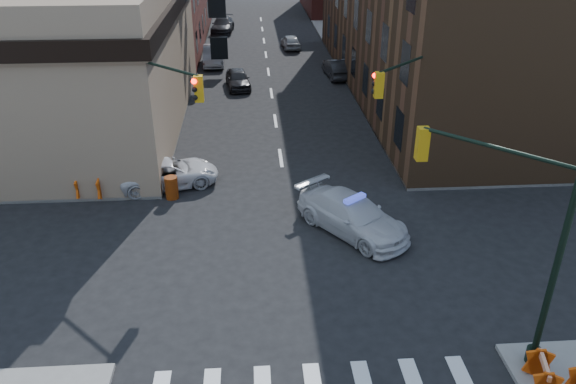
{
  "coord_description": "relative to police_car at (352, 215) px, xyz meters",
  "views": [
    {
      "loc": [
        -1.59,
        -18.7,
        12.72
      ],
      "look_at": [
        -0.18,
        1.59,
        2.2
      ],
      "focal_mm": 35.0,
      "sensor_mm": 36.0,
      "label": 1
    }
  ],
  "objects": [
    {
      "name": "ground",
      "position": [
        -2.62,
        -1.95,
        -0.79
      ],
      "size": [
        140.0,
        140.0,
        0.0
      ],
      "primitive_type": "plane",
      "color": "black",
      "rests_on": "ground"
    },
    {
      "name": "sidewalk_nw",
      "position": [
        -25.62,
        30.8,
        -0.72
      ],
      "size": [
        34.0,
        54.5,
        0.15
      ],
      "primitive_type": "cube",
      "color": "gray",
      "rests_on": "ground"
    },
    {
      "name": "sidewalk_ne",
      "position": [
        20.38,
        30.8,
        -0.72
      ],
      "size": [
        34.0,
        54.5,
        0.15
      ],
      "primitive_type": "cube",
      "color": "gray",
      "rests_on": "ground"
    },
    {
      "name": "signal_pole_se",
      "position": [
        3.42,
        -7.47,
        3.82
      ],
      "size": [
        5.4,
        5.27,
        8.0
      ],
      "rotation": [
        0.0,
        0.0,
        2.36
      ],
      "color": "black",
      "rests_on": "sidewalk_se"
    },
    {
      "name": "signal_pole_nw",
      "position": [
        -8.47,
        3.39,
        3.54
      ],
      "size": [
        3.58,
        3.67,
        8.0
      ],
      "rotation": [
        0.0,
        0.0,
        -0.79
      ],
      "color": "black",
      "rests_on": "sidewalk_nw"
    },
    {
      "name": "signal_pole_ne",
      "position": [
        3.22,
        3.41,
        3.54
      ],
      "size": [
        3.67,
        3.58,
        8.0
      ],
      "rotation": [
        0.0,
        0.0,
        -2.36
      ],
      "color": "black",
      "rests_on": "sidewalk_ne"
    },
    {
      "name": "tree_ne_near",
      "position": [
        4.88,
        24.05,
        2.69
      ],
      "size": [
        3.0,
        3.0,
        4.85
      ],
      "color": "black",
      "rests_on": "sidewalk_ne"
    },
    {
      "name": "tree_ne_far",
      "position": [
        4.88,
        32.05,
        2.69
      ],
      "size": [
        3.0,
        3.0,
        4.85
      ],
      "color": "black",
      "rests_on": "sidewalk_ne"
    },
    {
      "name": "police_car",
      "position": [
        0.0,
        0.0,
        0.0
      ],
      "size": [
        5.06,
        5.72,
        1.59
      ],
      "primitive_type": "imported",
      "rotation": [
        0.0,
        0.0,
        0.64
      ],
      "color": "silver",
      "rests_on": "ground"
    },
    {
      "name": "pickup",
      "position": [
        -8.42,
        5.04,
        -0.11
      ],
      "size": [
        5.37,
        3.47,
        1.38
      ],
      "primitive_type": "imported",
      "rotation": [
        0.0,
        0.0,
        1.83
      ],
      "color": "silver",
      "rests_on": "ground"
    },
    {
      "name": "parked_car_wnear",
      "position": [
        -5.12,
        21.63,
        -0.09
      ],
      "size": [
        2.17,
        4.32,
        1.41
      ],
      "primitive_type": "imported",
      "rotation": [
        0.0,
        0.0,
        0.13
      ],
      "color": "black",
      "rests_on": "ground"
    },
    {
      "name": "parked_car_wfar",
      "position": [
        -7.29,
        28.71,
        0.03
      ],
      "size": [
        1.87,
        5.03,
        1.64
      ],
      "primitive_type": "imported",
      "rotation": [
        0.0,
        0.0,
        0.03
      ],
      "color": "gray",
      "rests_on": "ground"
    },
    {
      "name": "parked_car_wdeep",
      "position": [
        -6.98,
        42.59,
        -0.01
      ],
      "size": [
        2.6,
        5.58,
        1.58
      ],
      "primitive_type": "imported",
      "rotation": [
        0.0,
        0.0,
        -0.07
      ],
      "color": "black",
      "rests_on": "ground"
    },
    {
      "name": "parked_car_enear",
      "position": [
        2.88,
        24.07,
        -0.05
      ],
      "size": [
        1.98,
        4.65,
        1.49
      ],
      "primitive_type": "imported",
      "rotation": [
        0.0,
        0.0,
        3.23
      ],
      "color": "black",
      "rests_on": "ground"
    },
    {
      "name": "parked_car_efar",
      "position": [
        -0.12,
        34.4,
        -0.12
      ],
      "size": [
        1.88,
        4.04,
        1.34
      ],
      "primitive_type": "imported",
      "rotation": [
        0.0,
        0.0,
        3.22
      ],
      "color": "gray",
      "rests_on": "ground"
    },
    {
      "name": "pedestrian_a",
      "position": [
        -10.72,
        7.23,
        0.31
      ],
      "size": [
        0.73,
        0.51,
        1.9
      ],
      "primitive_type": "imported",
      "rotation": [
        0.0,
        0.0,
        0.08
      ],
      "color": "black",
      "rests_on": "sidewalk_nw"
    },
    {
      "name": "pedestrian_b",
      "position": [
        -12.16,
        4.05,
        0.24
      ],
      "size": [
        1.07,
        0.98,
        1.77
      ],
      "primitive_type": "imported",
      "rotation": [
        0.0,
        0.0,
        0.46
      ],
      "color": "black",
      "rests_on": "sidewalk_nw"
    },
    {
      "name": "pedestrian_c",
      "position": [
        -15.32,
        4.07,
        0.36
      ],
      "size": [
        1.22,
        0.62,
        2.0
      ],
      "primitive_type": "imported",
      "rotation": [
        0.0,
        0.0,
        0.12
      ],
      "color": "#202830",
      "rests_on": "sidewalk_nw"
    },
    {
      "name": "barrel_road",
      "position": [
        0.76,
        0.54,
        -0.3
      ],
      "size": [
        0.62,
        0.62,
        0.99
      ],
      "primitive_type": "cylinder",
      "rotation": [
        0.0,
        0.0,
        0.11
      ],
      "color": "red",
      "rests_on": "ground"
    },
    {
      "name": "barrel_bank",
      "position": [
        -8.12,
        3.65,
        -0.24
      ],
      "size": [
        0.71,
        0.71,
        1.11
      ],
      "primitive_type": "cylinder",
      "rotation": [
        0.0,
        0.0,
        0.15
      ],
      "color": "#EA600B",
      "rests_on": "ground"
    },
    {
      "name": "barricade_se_b",
      "position": [
        3.94,
        -9.24,
        -0.18
      ],
      "size": [
        0.89,
        1.35,
        0.93
      ],
      "primitive_type": null,
      "rotation": [
        0.0,
        0.0,
        1.34
      ],
      "color": "#E8470A",
      "rests_on": "sidewalk_se"
    },
    {
      "name": "barricade_nw_a",
      "position": [
        -11.96,
        3.75,
        -0.13
      ],
      "size": [
        1.43,
        0.82,
        1.03
      ],
      "primitive_type": null,
      "rotation": [
        0.0,
        0.0,
        -0.1
      ],
      "color": "#C64709",
      "rests_on": "sidewalk_nw"
    },
    {
      "name": "barricade_nw_b",
      "position": [
        -14.32,
        6.05,
        -0.14
      ],
      "size": [
        1.43,
        0.87,
        1.01
      ],
      "primitive_type": null,
      "rotation": [
        0.0,
        0.0,
        0.16
      ],
      "color": "orange",
      "rests_on": "sidewalk_nw"
    }
  ]
}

